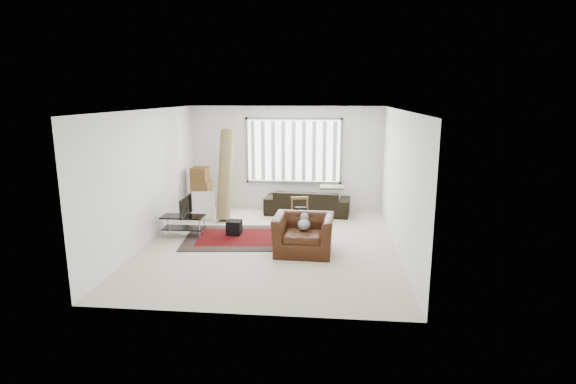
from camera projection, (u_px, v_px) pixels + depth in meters
The scene contains 11 objects.
room at pixel (276, 155), 9.27m from camera, with size 6.00×6.02×2.71m.
persian_rug at pixel (247, 237), 9.54m from camera, with size 2.78×2.01×0.02m.
tv_stand at pixel (183, 221), 9.60m from camera, with size 0.90×0.41×0.45m.
tv at pixel (182, 206), 9.53m from camera, with size 0.73×0.09×0.42m, color black.
subwoofer at pixel (234, 227), 9.71m from camera, with size 0.30×0.30×0.30m, color black.
moving_boxes at pixel (201, 192), 11.37m from camera, with size 0.51×0.48×1.20m.
white_flatpack at pixel (203, 206), 10.89m from camera, with size 0.54×0.08×0.69m, color silver.
rolled_rug at pixel (225, 174), 10.89m from camera, with size 0.33×0.33×2.19m, color olive.
sofa at pixel (307, 198), 11.39m from camera, with size 2.12×0.92×0.82m, color black.
side_chair at pixel (301, 213), 9.87m from camera, with size 0.49×0.49×0.77m.
armchair at pixel (304, 231), 8.59m from camera, with size 1.16×1.02×0.83m.
Camera 1 is at (1.18, -8.64, 2.99)m, focal length 28.00 mm.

